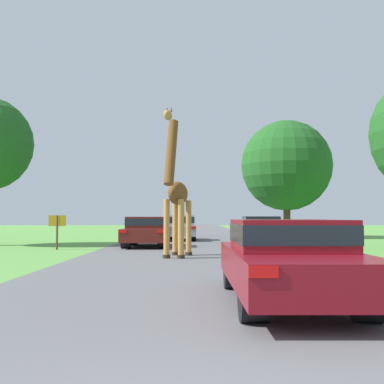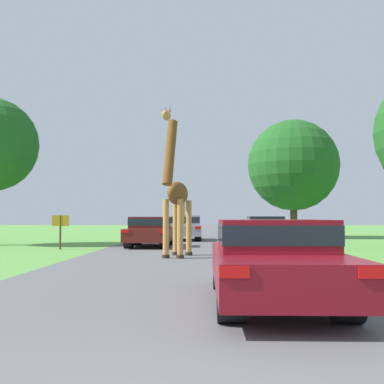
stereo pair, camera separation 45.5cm
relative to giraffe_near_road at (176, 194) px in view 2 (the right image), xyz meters
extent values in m
cube|color=#5B5B5E|center=(0.78, 15.95, -2.10)|extent=(8.21, 120.00, 0.00)
cylinder|color=#B77F3D|center=(0.15, -0.48, -1.15)|extent=(0.19, 0.19, 1.91)
cylinder|color=#2D2319|center=(0.15, -0.48, -2.05)|extent=(0.25, 0.25, 0.12)
cylinder|color=#B77F3D|center=(-0.32, -0.39, -1.15)|extent=(0.19, 0.19, 1.91)
cylinder|color=#2D2319|center=(-0.32, -0.39, -2.05)|extent=(0.25, 0.25, 0.12)
cylinder|color=#B77F3D|center=(0.39, 0.77, -1.15)|extent=(0.19, 0.19, 1.91)
cylinder|color=#2D2319|center=(0.39, 0.77, -2.05)|extent=(0.25, 0.25, 0.12)
cylinder|color=#B77F3D|center=(-0.08, 0.86, -1.15)|extent=(0.19, 0.19, 1.91)
cylinder|color=#2D2319|center=(-0.08, 0.86, -2.05)|extent=(0.25, 0.25, 0.12)
ellipsoid|color=brown|center=(0.04, 0.19, 0.03)|extent=(0.89, 1.89, 0.79)
cylinder|color=brown|center=(-0.15, -0.81, 1.29)|extent=(0.49, 1.02, 2.19)
ellipsoid|color=#B77F3D|center=(-0.24, -1.25, 2.38)|extent=(0.34, 0.60, 0.30)
cylinder|color=#B77F3D|center=(0.20, 1.04, -0.50)|extent=(0.07, 0.07, 1.05)
cone|color=brown|center=(-0.14, -1.10, 2.61)|extent=(0.07, 0.07, 0.16)
cone|color=brown|center=(-0.27, -1.08, 2.61)|extent=(0.07, 0.07, 0.16)
cube|color=maroon|center=(2.01, -8.44, -1.55)|extent=(1.79, 4.77, 0.53)
cube|color=maroon|center=(2.01, -8.44, -1.05)|extent=(1.61, 2.15, 0.47)
cube|color=#19232D|center=(2.01, -8.44, -1.03)|extent=(1.63, 2.17, 0.28)
cube|color=red|center=(1.27, -10.84, -1.36)|extent=(0.32, 0.03, 0.13)
cube|color=red|center=(2.74, -10.84, -1.36)|extent=(0.32, 0.03, 0.13)
cylinder|color=black|center=(1.29, -7.01, -1.77)|extent=(0.36, 0.66, 0.66)
cylinder|color=black|center=(2.72, -7.01, -1.77)|extent=(0.36, 0.66, 0.66)
cylinder|color=black|center=(1.29, -9.87, -1.77)|extent=(0.36, 0.66, 0.66)
cylinder|color=black|center=(2.72, -9.87, -1.77)|extent=(0.36, 0.66, 0.66)
cube|color=black|center=(3.94, 8.02, -1.51)|extent=(1.84, 4.17, 0.58)
cube|color=black|center=(3.94, 8.02, -0.97)|extent=(1.66, 1.88, 0.48)
cube|color=#19232D|center=(3.94, 8.02, -0.95)|extent=(1.68, 1.90, 0.29)
cube|color=red|center=(3.18, 5.93, -1.30)|extent=(0.33, 0.03, 0.14)
cube|color=red|center=(4.69, 5.93, -1.30)|extent=(0.33, 0.03, 0.14)
cylinder|color=black|center=(3.20, 9.28, -1.74)|extent=(0.37, 0.72, 0.72)
cylinder|color=black|center=(4.68, 9.28, -1.74)|extent=(0.37, 0.72, 0.72)
cylinder|color=black|center=(3.20, 6.77, -1.74)|extent=(0.37, 0.72, 0.72)
cylinder|color=black|center=(4.68, 6.77, -1.74)|extent=(0.37, 0.72, 0.72)
cube|color=gray|center=(-0.16, 11.96, -1.53)|extent=(1.77, 4.22, 0.57)
cube|color=gray|center=(-0.16, 11.96, -0.96)|extent=(1.59, 1.90, 0.57)
cube|color=#19232D|center=(-0.16, 11.96, -0.93)|extent=(1.61, 1.92, 0.34)
cube|color=red|center=(-0.88, 9.83, -1.33)|extent=(0.32, 0.03, 0.14)
cube|color=red|center=(0.57, 9.83, -1.33)|extent=(0.32, 0.03, 0.14)
cylinder|color=black|center=(-0.86, 13.22, -1.77)|extent=(0.35, 0.66, 0.66)
cylinder|color=black|center=(0.55, 13.22, -1.77)|extent=(0.35, 0.66, 0.66)
cylinder|color=black|center=(-0.86, 10.69, -1.77)|extent=(0.35, 0.66, 0.66)
cylinder|color=black|center=(0.55, 10.69, -1.77)|extent=(0.35, 0.66, 0.66)
cube|color=#561914|center=(-1.53, 5.81, -1.55)|extent=(1.93, 4.39, 0.56)
cube|color=#561914|center=(-1.53, 5.81, -1.01)|extent=(1.73, 1.98, 0.52)
cube|color=#19232D|center=(-1.53, 5.81, -0.99)|extent=(1.75, 2.00, 0.31)
cube|color=red|center=(-2.32, 3.60, -1.35)|extent=(0.35, 0.03, 0.13)
cube|color=red|center=(-0.74, 3.60, -1.35)|extent=(0.35, 0.03, 0.13)
cylinder|color=black|center=(-2.30, 7.12, -1.78)|extent=(0.39, 0.64, 0.64)
cylinder|color=black|center=(-0.76, 7.12, -1.78)|extent=(0.39, 0.64, 0.64)
cylinder|color=black|center=(-2.30, 4.49, -1.78)|extent=(0.39, 0.64, 0.64)
cylinder|color=black|center=(-0.76, 4.49, -1.78)|extent=(0.39, 0.64, 0.64)
cylinder|color=#4C3828|center=(6.72, 15.47, -0.18)|extent=(0.46, 0.46, 3.84)
sphere|color=#1E561E|center=(6.72, 15.47, 2.63)|extent=(5.93, 5.93, 5.93)
cylinder|color=#4C3823|center=(-5.02, 3.73, -1.40)|extent=(0.08, 0.08, 1.41)
cube|color=#B27F19|center=(-5.02, 3.73, -0.92)|extent=(0.70, 0.04, 0.44)
camera|label=1|loc=(0.51, -16.00, -0.78)|focal=45.00mm
camera|label=2|loc=(0.96, -15.99, -0.78)|focal=45.00mm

